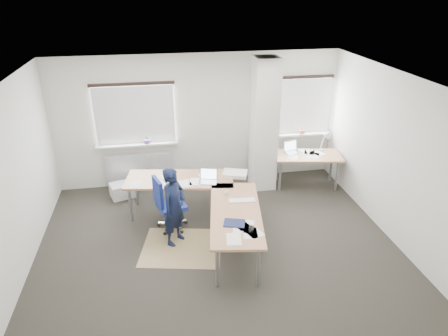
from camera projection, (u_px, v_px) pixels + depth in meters
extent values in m
plane|color=black|center=(218.00, 244.00, 6.84)|extent=(6.00, 6.00, 0.00)
cube|color=beige|center=(198.00, 120.00, 8.47)|extent=(6.00, 0.04, 2.80)
cube|color=beige|center=(256.00, 276.00, 4.02)|extent=(6.00, 0.04, 2.80)
cube|color=beige|center=(12.00, 186.00, 5.77)|extent=(0.04, 5.00, 2.80)
cube|color=beige|center=(392.00, 157.00, 6.72)|extent=(0.04, 5.00, 2.80)
cube|color=white|center=(216.00, 81.00, 5.64)|extent=(6.00, 5.00, 0.04)
cube|color=beige|center=(264.00, 126.00, 8.19)|extent=(0.50, 0.50, 2.78)
cube|color=white|center=(135.00, 115.00, 8.15)|extent=(1.60, 0.04, 1.20)
cube|color=white|center=(135.00, 116.00, 8.11)|extent=(1.60, 0.02, 1.20)
cube|color=white|center=(138.00, 144.00, 8.35)|extent=(1.70, 0.20, 0.04)
cube|color=white|center=(303.00, 106.00, 8.72)|extent=(1.20, 0.04, 1.20)
cube|color=white|center=(303.00, 107.00, 8.69)|extent=(1.20, 0.02, 1.20)
cube|color=white|center=(301.00, 134.00, 8.92)|extent=(1.30, 0.20, 0.04)
cube|color=silver|center=(140.00, 167.00, 8.60)|extent=(1.40, 0.10, 0.60)
cylinder|color=#734496|center=(147.00, 141.00, 8.34)|extent=(0.12, 0.12, 0.08)
imported|color=#3C722D|center=(147.00, 140.00, 8.32)|extent=(0.09, 0.06, 0.17)
cylinder|color=#AF5443|center=(302.00, 132.00, 8.88)|extent=(0.12, 0.12, 0.08)
imported|color=#3C722D|center=(302.00, 130.00, 8.86)|extent=(0.09, 0.07, 0.17)
cube|color=#947D51|center=(182.00, 247.00, 6.75)|extent=(1.52, 1.36, 0.01)
cube|color=white|center=(123.00, 190.00, 8.28)|extent=(0.58, 0.49, 0.30)
cube|color=#A06F45|center=(180.00, 179.00, 7.48)|extent=(2.10, 1.11, 0.04)
cube|color=#A06F45|center=(236.00, 213.00, 6.41)|extent=(1.11, 2.10, 0.04)
cylinder|color=#939498|center=(130.00, 205.00, 7.35)|extent=(0.05, 0.05, 0.69)
cylinder|color=#939498|center=(136.00, 189.00, 7.90)|extent=(0.05, 0.05, 0.69)
cylinder|color=#939498|center=(227.00, 189.00, 7.92)|extent=(0.05, 0.05, 0.69)
cylinder|color=#939498|center=(217.00, 268.00, 5.75)|extent=(0.05, 0.05, 0.69)
cylinder|color=#939498|center=(259.00, 267.00, 5.76)|extent=(0.05, 0.05, 0.69)
cylinder|color=#939498|center=(249.00, 204.00, 7.39)|extent=(0.05, 0.05, 0.69)
cube|color=#B7B7BC|center=(208.00, 182.00, 7.33)|extent=(0.38, 0.31, 0.01)
cube|color=#B7B7BC|center=(209.00, 174.00, 7.39)|extent=(0.33, 0.13, 0.22)
cube|color=silver|center=(209.00, 174.00, 7.39)|extent=(0.29, 0.11, 0.19)
cube|color=white|center=(242.00, 200.00, 6.71)|extent=(0.45, 0.18, 0.02)
cube|color=#161B3C|center=(234.00, 223.00, 6.09)|extent=(0.37, 0.32, 0.01)
cube|color=silver|center=(235.00, 174.00, 7.58)|extent=(0.53, 0.45, 0.07)
imported|color=white|center=(226.00, 193.00, 6.90)|extent=(0.07, 0.07, 0.07)
cylinder|color=silver|center=(251.00, 229.00, 5.86)|extent=(0.07, 0.07, 0.10)
cube|color=#A06F45|center=(308.00, 156.00, 8.50)|extent=(1.50, 0.93, 0.04)
cylinder|color=#939498|center=(280.00, 176.00, 8.43)|extent=(0.05, 0.05, 0.69)
cylinder|color=#939498|center=(337.00, 176.00, 8.43)|extent=(0.05, 0.05, 0.69)
cylinder|color=#939498|center=(277.00, 166.00, 8.88)|extent=(0.05, 0.05, 0.69)
cylinder|color=#939498|center=(331.00, 166.00, 8.88)|extent=(0.05, 0.05, 0.69)
cube|color=#B7B7BC|center=(293.00, 152.00, 8.59)|extent=(0.38, 0.32, 0.01)
cube|color=#B7B7BC|center=(290.00, 146.00, 8.63)|extent=(0.33, 0.14, 0.22)
cube|color=silver|center=(290.00, 146.00, 8.63)|extent=(0.29, 0.11, 0.19)
cylinder|color=silver|center=(322.00, 150.00, 8.70)|extent=(0.10, 0.10, 0.02)
cylinder|color=silver|center=(323.00, 142.00, 8.62)|extent=(0.02, 0.16, 0.38)
cylinder|color=silver|center=(326.00, 134.00, 8.42)|extent=(0.02, 0.29, 0.13)
cone|color=silver|center=(328.00, 137.00, 8.30)|extent=(0.14, 0.16, 0.17)
cube|color=navy|center=(171.00, 206.00, 7.09)|extent=(0.57, 0.57, 0.08)
cube|color=navy|center=(158.00, 192.00, 6.85)|extent=(0.18, 0.40, 0.50)
cylinder|color=silver|center=(172.00, 215.00, 7.18)|extent=(0.06, 0.06, 0.34)
cylinder|color=black|center=(186.00, 222.00, 7.38)|extent=(0.07, 0.05, 0.06)
cylinder|color=black|center=(172.00, 218.00, 7.51)|extent=(0.03, 0.06, 0.06)
cylinder|color=black|center=(159.00, 225.00, 7.31)|extent=(0.07, 0.05, 0.06)
cylinder|color=black|center=(165.00, 233.00, 7.07)|extent=(0.06, 0.07, 0.06)
cylinder|color=black|center=(182.00, 232.00, 7.11)|extent=(0.06, 0.07, 0.06)
imported|color=black|center=(174.00, 207.00, 6.61)|extent=(0.58, 0.60, 1.39)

